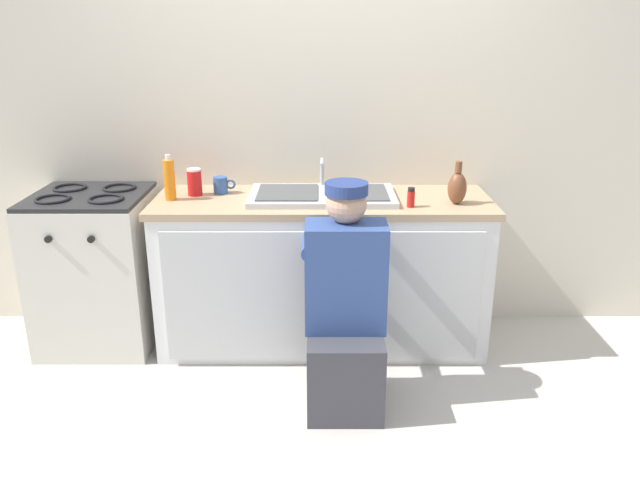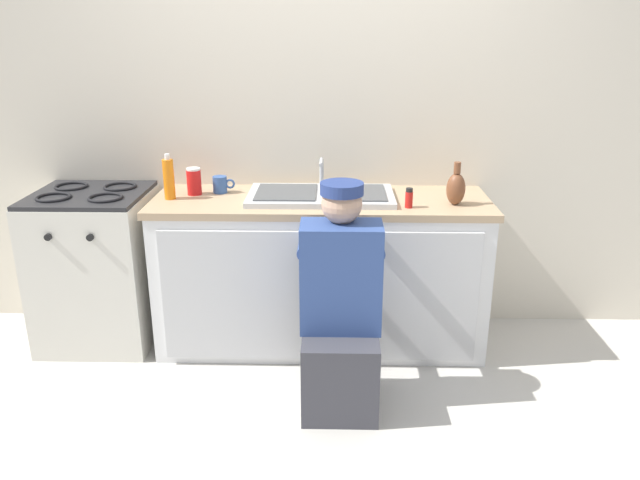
% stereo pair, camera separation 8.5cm
% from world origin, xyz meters
% --- Properties ---
extents(ground_plane, '(12.00, 12.00, 0.00)m').
position_xyz_m(ground_plane, '(0.00, 0.00, 0.00)').
color(ground_plane, beige).
extents(back_wall, '(6.00, 0.10, 2.50)m').
position_xyz_m(back_wall, '(0.00, 0.65, 1.25)').
color(back_wall, beige).
rests_on(back_wall, ground_plane).
extents(counter_cabinet, '(1.82, 0.62, 0.83)m').
position_xyz_m(counter_cabinet, '(0.00, 0.29, 0.42)').
color(counter_cabinet, white).
rests_on(counter_cabinet, ground_plane).
extents(countertop, '(1.86, 0.62, 0.04)m').
position_xyz_m(countertop, '(0.00, 0.30, 0.85)').
color(countertop, tan).
rests_on(countertop, counter_cabinet).
extents(sink_double_basin, '(0.80, 0.44, 0.19)m').
position_xyz_m(sink_double_basin, '(0.00, 0.30, 0.89)').
color(sink_double_basin, silver).
rests_on(sink_double_basin, countertop).
extents(stove_range, '(0.63, 0.62, 0.91)m').
position_xyz_m(stove_range, '(-1.30, 0.30, 0.45)').
color(stove_range, silver).
rests_on(stove_range, ground_plane).
extents(plumber_person, '(0.42, 0.61, 1.10)m').
position_xyz_m(plumber_person, '(0.11, -0.34, 0.46)').
color(plumber_person, '#3F3F47').
rests_on(plumber_person, ground_plane).
extents(soda_cup_red, '(0.08, 0.08, 0.15)m').
position_xyz_m(soda_cup_red, '(-0.71, 0.37, 0.95)').
color(soda_cup_red, red).
rests_on(soda_cup_red, countertop).
extents(spice_bottle_red, '(0.04, 0.04, 0.10)m').
position_xyz_m(spice_bottle_red, '(0.46, 0.13, 0.92)').
color(spice_bottle_red, red).
rests_on(spice_bottle_red, countertop).
extents(coffee_mug, '(0.13, 0.08, 0.09)m').
position_xyz_m(coffee_mug, '(-0.57, 0.41, 0.92)').
color(coffee_mug, '#335699').
rests_on(coffee_mug, countertop).
extents(soap_bottle_orange, '(0.06, 0.06, 0.25)m').
position_xyz_m(soap_bottle_orange, '(-0.83, 0.27, 0.98)').
color(soap_bottle_orange, orange).
rests_on(soap_bottle_orange, countertop).
extents(vase_decorative, '(0.10, 0.10, 0.23)m').
position_xyz_m(vase_decorative, '(0.72, 0.19, 0.96)').
color(vase_decorative, brown).
rests_on(vase_decorative, countertop).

